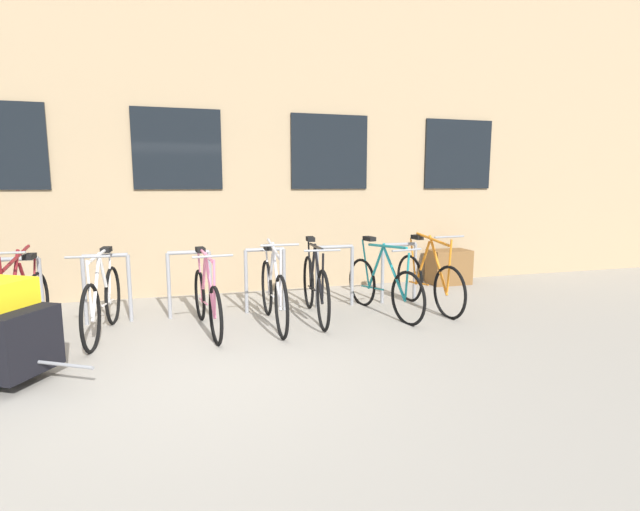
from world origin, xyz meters
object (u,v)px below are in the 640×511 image
(bicycle_black, at_px, (315,287))
(bicycle_silver, at_px, (273,293))
(bicycle_orange, at_px, (428,281))
(bicycle_white, at_px, (103,302))
(bicycle_teal, at_px, (383,286))
(planter_box, at_px, (449,267))
(bicycle_pink, at_px, (207,300))
(bicycle_maroon, at_px, (23,308))

(bicycle_black, height_order, bicycle_silver, bicycle_silver)
(bicycle_orange, xyz_separation_m, bicycle_black, (-1.65, 0.01, 0.01))
(bicycle_orange, distance_m, bicycle_white, 4.22)
(bicycle_white, height_order, bicycle_silver, bicycle_silver)
(bicycle_teal, bearing_deg, planter_box, 38.12)
(bicycle_pink, height_order, planter_box, bicycle_pink)
(bicycle_pink, distance_m, bicycle_maroon, 1.96)
(bicycle_white, bearing_deg, planter_box, 15.15)
(bicycle_orange, height_order, bicycle_silver, bicycle_orange)
(bicycle_pink, relative_size, bicycle_maroon, 0.98)
(bicycle_black, xyz_separation_m, bicycle_silver, (-0.59, -0.17, -0.00))
(bicycle_maroon, bearing_deg, bicycle_pink, -1.59)
(bicycle_white, xyz_separation_m, bicycle_black, (2.57, 0.06, 0.01))
(bicycle_silver, bearing_deg, bicycle_black, 16.36)
(bicycle_black, distance_m, planter_box, 3.16)
(bicycle_white, height_order, bicycle_pink, bicycle_white)
(bicycle_black, height_order, planter_box, bicycle_black)
(bicycle_teal, xyz_separation_m, bicycle_silver, (-1.52, -0.08, 0.02))
(bicycle_white, relative_size, bicycle_pink, 1.04)
(bicycle_orange, height_order, planter_box, bicycle_orange)
(bicycle_silver, bearing_deg, bicycle_maroon, 179.05)
(bicycle_black, relative_size, planter_box, 2.63)
(planter_box, bearing_deg, bicycle_pink, -159.46)
(bicycle_white, relative_size, bicycle_maroon, 1.01)
(bicycle_pink, bearing_deg, bicycle_maroon, 178.41)
(planter_box, bearing_deg, bicycle_teal, -141.88)
(bicycle_black, bearing_deg, bicycle_orange, -0.43)
(bicycle_white, bearing_deg, bicycle_black, 1.30)
(bicycle_maroon, bearing_deg, bicycle_white, 4.96)
(bicycle_pink, height_order, bicycle_black, bicycle_black)
(bicycle_pink, relative_size, bicycle_black, 0.94)
(bicycle_white, xyz_separation_m, planter_box, (5.40, 1.46, -0.10))
(bicycle_maroon, xyz_separation_m, planter_box, (6.19, 1.53, -0.09))
(bicycle_maroon, height_order, planter_box, bicycle_maroon)
(bicycle_pink, distance_m, bicycle_black, 1.41)
(bicycle_orange, bearing_deg, bicycle_teal, -173.78)
(bicycle_maroon, bearing_deg, bicycle_teal, 0.48)
(bicycle_teal, bearing_deg, bicycle_silver, -176.92)
(bicycle_orange, distance_m, bicycle_teal, 0.72)
(bicycle_orange, xyz_separation_m, bicycle_pink, (-3.05, -0.17, -0.02))
(bicycle_maroon, relative_size, bicycle_silver, 0.98)
(bicycle_maroon, xyz_separation_m, bicycle_black, (3.36, 0.13, 0.01))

